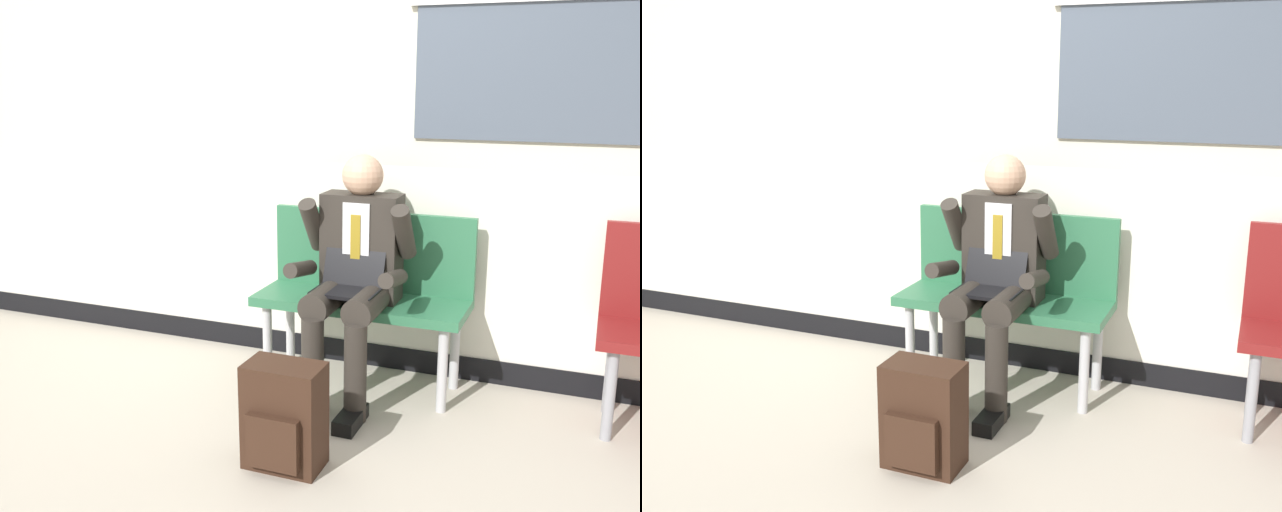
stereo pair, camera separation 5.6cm
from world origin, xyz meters
TOP-DOWN VIEW (x-y plane):
  - ground_plane at (0.00, 0.00)m, footprint 18.00×18.00m
  - station_wall at (0.02, 0.67)m, footprint 5.79×0.17m
  - bench_with_person at (0.30, 0.40)m, footprint 1.11×0.42m
  - person_seated at (0.30, 0.20)m, footprint 0.57×0.70m
  - backpack at (0.27, -0.58)m, footprint 0.33×0.24m

SIDE VIEW (x-z plane):
  - ground_plane at x=0.00m, z-range 0.00..0.00m
  - backpack at x=0.27m, z-range 0.00..0.46m
  - bench_with_person at x=0.30m, z-range 0.08..1.00m
  - person_seated at x=0.30m, z-range 0.04..1.28m
  - station_wall at x=0.02m, z-range 0.00..2.85m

